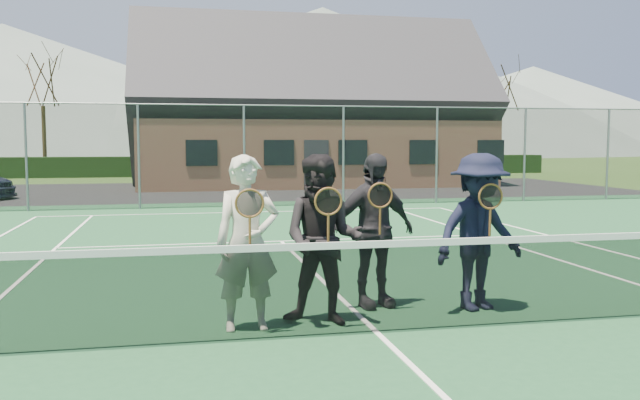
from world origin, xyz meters
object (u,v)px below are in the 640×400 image
Objects in this scene: clubhouse at (309,96)px; player_a at (247,243)px; player_d at (479,232)px; player_c at (373,230)px; tennis_net at (377,283)px; player_b at (323,240)px.

clubhouse is 8.67× the size of player_a.
player_a is at bearing -174.06° from player_d.
player_c is (-3.73, -22.91, -3.07)m from clubhouse.
clubhouse is at bearing 80.76° from player_c.
player_b is (-0.46, 0.48, 0.38)m from tennis_net.
player_a is at bearing -176.22° from player_b.
clubhouse reaches higher than player_c.
clubhouse is 8.67× the size of player_c.
player_c is at bearing 161.44° from player_d.
player_b is at bearing 133.95° from tennis_net.
player_a is 0.80m from player_b.
player_c is at bearing 75.90° from tennis_net.
player_b is at bearing -140.23° from player_c.
player_d is at bearing 26.37° from tennis_net.
player_b is (-4.46, -23.52, -3.07)m from clubhouse.
player_a is at bearing 161.37° from tennis_net.
clubhouse reaches higher than player_b.
player_a and player_b have the same top height.
player_d is at bearing -96.32° from clubhouse.
player_b and player_c have the same top height.
player_a is (-5.26, -23.57, -3.07)m from clubhouse.
tennis_net is 1.63m from player_d.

